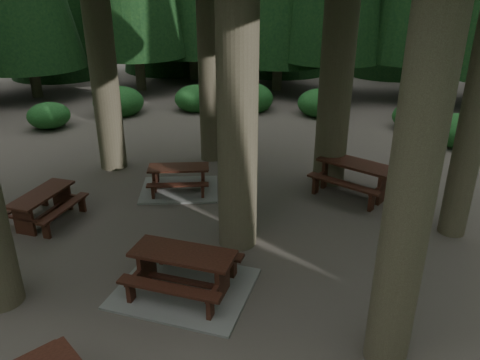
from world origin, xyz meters
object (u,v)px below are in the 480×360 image
(picnic_table_a, at_px, (184,277))
(picnic_table_c, at_px, (179,183))
(picnic_table_b, at_px, (43,202))
(picnic_table_d, at_px, (356,173))

(picnic_table_a, relative_size, picnic_table_c, 0.99)
(picnic_table_b, relative_size, picnic_table_d, 0.69)
(picnic_table_b, height_order, picnic_table_d, picnic_table_d)
(picnic_table_b, xyz_separation_m, picnic_table_d, (7.18, 3.70, 0.09))
(picnic_table_a, height_order, picnic_table_b, picnic_table_a)
(picnic_table_d, bearing_deg, picnic_table_a, -94.67)
(picnic_table_b, bearing_deg, picnic_table_c, -43.08)
(picnic_table_c, relative_size, picnic_table_d, 1.01)
(picnic_table_a, xyz_separation_m, picnic_table_c, (-1.83, 4.16, -0.06))
(picnic_table_a, height_order, picnic_table_c, picnic_table_a)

